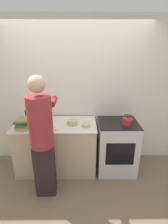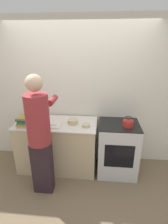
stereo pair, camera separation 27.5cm
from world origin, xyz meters
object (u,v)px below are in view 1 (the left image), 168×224
object	(u,v)px
oven	(117,146)
canister_jar	(29,115)
person	(42,135)
bowl_prep	(86,125)
knife	(49,126)
kettle	(127,121)
cutting_board	(50,126)

from	to	relation	value
oven	canister_jar	bearing A→B (deg)	173.09
person	bowl_prep	world-z (taller)	person
bowl_prep	canister_jar	bearing A→B (deg)	165.19
oven	knife	bearing A→B (deg)	-174.85
kettle	canister_jar	bearing A→B (deg)	171.20
oven	knife	distance (m)	1.22
oven	cutting_board	bearing A→B (deg)	-175.87
person	kettle	world-z (taller)	person
knife	kettle	xyz separation A→B (m)	(1.25, 0.03, 0.08)
kettle	bowl_prep	bearing A→B (deg)	-179.44
bowl_prep	knife	bearing A→B (deg)	-177.64
knife	kettle	size ratio (longest dim) A/B	1.25
canister_jar	bowl_prep	bearing A→B (deg)	-14.81
bowl_prep	cutting_board	bearing A→B (deg)	-179.59
knife	kettle	world-z (taller)	kettle
oven	canister_jar	xyz separation A→B (m)	(-1.54, 0.19, 0.52)
kettle	cutting_board	bearing A→B (deg)	-179.51
kettle	knife	bearing A→B (deg)	-178.59
oven	kettle	size ratio (longest dim) A/B	5.77
person	knife	size ratio (longest dim) A/B	9.00
oven	cutting_board	distance (m)	1.22
oven	kettle	distance (m)	0.55
bowl_prep	person	bearing A→B (deg)	-142.60
cutting_board	bowl_prep	distance (m)	0.59
canister_jar	person	bearing A→B (deg)	-61.95
canister_jar	knife	bearing A→B (deg)	-35.21
cutting_board	knife	world-z (taller)	knife
knife	bowl_prep	distance (m)	0.59
oven	person	world-z (taller)	person
oven	bowl_prep	bearing A→B (deg)	-171.84
person	canister_jar	distance (m)	0.83
oven	bowl_prep	world-z (taller)	bowl_prep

